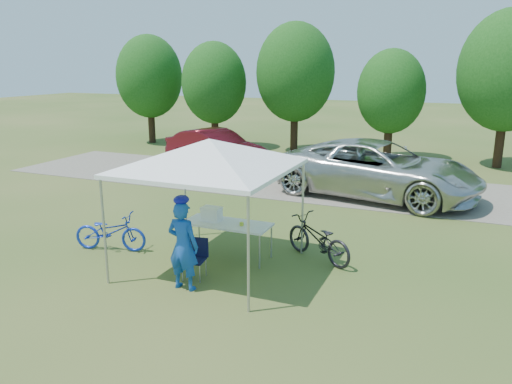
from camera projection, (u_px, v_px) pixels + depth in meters
ground at (212, 267)px, 10.54m from camera, size 100.00×100.00×0.00m
gravel_strip at (317, 185)px, 17.68m from camera, size 24.00×5.00×0.02m
canopy at (209, 143)px, 9.88m from camera, size 4.53×4.53×3.00m
treeline at (351, 78)px, 22.31m from camera, size 24.89×4.28×6.30m
folding_table at (227, 225)px, 10.92m from camera, size 1.92×0.80×0.79m
folding_chair at (196, 255)px, 9.96m from camera, size 0.46×0.48×0.80m
cooler at (212, 214)px, 11.01m from camera, size 0.43×0.29×0.31m
ice_cream_cup at (242, 224)px, 10.72m from camera, size 0.09×0.09×0.07m
cyclist at (183, 246)px, 9.33m from camera, size 0.64×0.43×1.73m
bike_blue at (110, 232)px, 11.40m from camera, size 1.78×0.98×0.89m
bike_dark at (318, 239)px, 10.82m from camera, size 1.92×1.45×0.97m
minivan at (377, 169)px, 15.87m from camera, size 6.87×4.09×1.79m
sedan at (215, 148)px, 20.52m from camera, size 4.91×3.06×1.53m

